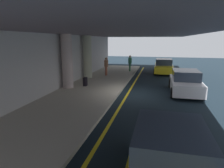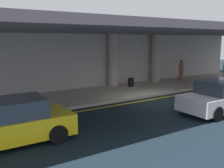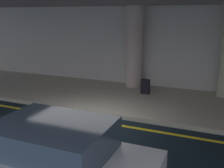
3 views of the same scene
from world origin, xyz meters
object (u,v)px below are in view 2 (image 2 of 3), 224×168
(support_column_left_mid, at_px, (156,58))
(car_white, at_px, (220,97))
(traveler_with_luggage, at_px, (181,69))
(suitcase_upright_primary, at_px, (131,82))
(car_yellow_taxi_no2, at_px, (10,123))
(support_column_far_left, at_px, (114,60))

(support_column_left_mid, height_order, car_white, support_column_left_mid)
(traveler_with_luggage, bearing_deg, suitcase_upright_primary, 115.05)
(car_yellow_taxi_no2, relative_size, traveler_with_luggage, 2.44)
(car_white, xyz_separation_m, car_yellow_taxi_no2, (-9.18, 1.40, 0.00))
(car_white, xyz_separation_m, suitcase_upright_primary, (-0.11, 6.88, -0.25))
(traveler_with_luggage, bearing_deg, support_column_far_left, 106.04)
(car_yellow_taxi_no2, distance_m, traveler_with_luggage, 14.65)
(support_column_left_mid, xyz_separation_m, traveler_with_luggage, (1.49, -1.29, -0.86))
(support_column_far_left, xyz_separation_m, traveler_with_luggage, (5.49, -1.29, -0.86))
(car_white, xyz_separation_m, traveler_with_luggage, (4.54, 6.54, 0.40))
(support_column_far_left, relative_size, traveler_with_luggage, 2.17)
(traveler_with_luggage, relative_size, suitcase_upright_primary, 1.87)
(car_yellow_taxi_no2, height_order, traveler_with_luggage, traveler_with_luggage)
(car_white, distance_m, traveler_with_luggage, 7.97)
(car_white, height_order, traveler_with_luggage, traveler_with_luggage)
(car_yellow_taxi_no2, bearing_deg, support_column_left_mid, 30.31)
(support_column_left_mid, bearing_deg, traveler_with_luggage, -40.83)
(support_column_far_left, relative_size, car_white, 0.89)
(support_column_far_left, xyz_separation_m, car_yellow_taxi_no2, (-8.23, -6.42, -1.26))
(support_column_far_left, relative_size, support_column_left_mid, 1.00)
(car_yellow_taxi_no2, distance_m, suitcase_upright_primary, 10.60)
(support_column_far_left, bearing_deg, suitcase_upright_primary, -48.39)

